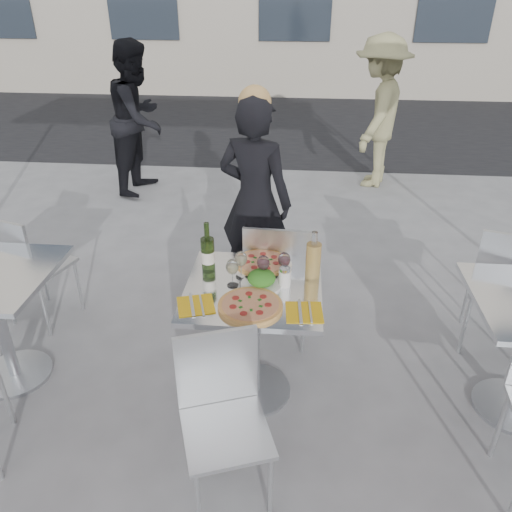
# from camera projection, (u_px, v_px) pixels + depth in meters

# --- Properties ---
(ground) EXTENTS (80.00, 80.00, 0.00)m
(ground) POSITION_uv_depth(u_px,v_px,m) (254.00, 391.00, 3.01)
(ground) COLOR slate
(street_asphalt) EXTENTS (24.00, 5.00, 0.00)m
(street_asphalt) POSITION_uv_depth(u_px,v_px,m) (289.00, 122.00, 8.66)
(street_asphalt) COLOR black
(street_asphalt) RESTS_ON ground
(main_table) EXTENTS (0.72, 0.72, 0.75)m
(main_table) POSITION_uv_depth(u_px,v_px,m) (254.00, 318.00, 2.75)
(main_table) COLOR #B7BABF
(main_table) RESTS_ON ground
(chair_far) EXTENTS (0.43, 0.44, 0.91)m
(chair_far) POSITION_uv_depth(u_px,v_px,m) (278.00, 275.00, 3.15)
(chair_far) COLOR silver
(chair_far) RESTS_ON ground
(chair_near) EXTENTS (0.49, 0.49, 0.83)m
(chair_near) POSITION_uv_depth(u_px,v_px,m) (222.00, 406.00, 2.25)
(chair_near) COLOR silver
(chair_near) RESTS_ON ground
(side_chair_lfar) EXTENTS (0.50, 0.51, 0.86)m
(side_chair_lfar) POSITION_uv_depth(u_px,v_px,m) (25.00, 262.00, 3.35)
(side_chair_lfar) COLOR silver
(side_chair_lfar) RESTS_ON ground
(side_chair_rfar) EXTENTS (0.52, 0.53, 0.91)m
(side_chair_rfar) POSITION_uv_depth(u_px,v_px,m) (507.00, 283.00, 3.07)
(side_chair_rfar) COLOR silver
(side_chair_rfar) RESTS_ON ground
(woman_diner) EXTENTS (0.65, 0.53, 1.53)m
(woman_diner) POSITION_uv_depth(u_px,v_px,m) (255.00, 201.00, 3.61)
(woman_diner) COLOR black
(woman_diner) RESTS_ON ground
(pedestrian_a) EXTENTS (0.74, 0.88, 1.65)m
(pedestrian_a) POSITION_uv_depth(u_px,v_px,m) (139.00, 119.00, 5.51)
(pedestrian_a) COLOR black
(pedestrian_a) RESTS_ON ground
(pedestrian_b) EXTENTS (0.93, 1.23, 1.69)m
(pedestrian_b) POSITION_uv_depth(u_px,v_px,m) (378.00, 113.00, 5.67)
(pedestrian_b) COLOR #958F60
(pedestrian_b) RESTS_ON ground
(pizza_near) EXTENTS (0.32, 0.32, 0.02)m
(pizza_near) POSITION_uv_depth(u_px,v_px,m) (250.00, 305.00, 2.47)
(pizza_near) COLOR #E0A857
(pizza_near) RESTS_ON main_table
(pizza_far) EXTENTS (0.34, 0.34, 0.03)m
(pizza_far) POSITION_uv_depth(u_px,v_px,m) (262.00, 264.00, 2.82)
(pizza_far) COLOR white
(pizza_far) RESTS_ON main_table
(salad_plate) EXTENTS (0.22, 0.22, 0.09)m
(salad_plate) POSITION_uv_depth(u_px,v_px,m) (262.00, 279.00, 2.64)
(salad_plate) COLOR white
(salad_plate) RESTS_ON main_table
(wine_bottle) EXTENTS (0.07, 0.08, 0.29)m
(wine_bottle) POSITION_uv_depth(u_px,v_px,m) (208.00, 253.00, 2.73)
(wine_bottle) COLOR #3A5921
(wine_bottle) RESTS_ON main_table
(carafe) EXTENTS (0.08, 0.08, 0.29)m
(carafe) POSITION_uv_depth(u_px,v_px,m) (313.00, 261.00, 2.64)
(carafe) COLOR #EAC063
(carafe) RESTS_ON main_table
(sugar_shaker) EXTENTS (0.06, 0.06, 0.11)m
(sugar_shaker) POSITION_uv_depth(u_px,v_px,m) (285.00, 277.00, 2.63)
(sugar_shaker) COLOR white
(sugar_shaker) RESTS_ON main_table
(wineglass_white_a) EXTENTS (0.07, 0.07, 0.16)m
(wineglass_white_a) POSITION_uv_depth(u_px,v_px,m) (232.00, 268.00, 2.60)
(wineglass_white_a) COLOR white
(wineglass_white_a) RESTS_ON main_table
(wineglass_white_b) EXTENTS (0.07, 0.07, 0.16)m
(wineglass_white_b) POSITION_uv_depth(u_px,v_px,m) (241.00, 260.00, 2.67)
(wineglass_white_b) COLOR white
(wineglass_white_b) RESTS_ON main_table
(wineglass_red_a) EXTENTS (0.07, 0.07, 0.16)m
(wineglass_red_a) POSITION_uv_depth(u_px,v_px,m) (263.00, 264.00, 2.64)
(wineglass_red_a) COLOR white
(wineglass_red_a) RESTS_ON main_table
(wineglass_red_b) EXTENTS (0.07, 0.07, 0.16)m
(wineglass_red_b) POSITION_uv_depth(u_px,v_px,m) (284.00, 261.00, 2.66)
(wineglass_red_b) COLOR white
(wineglass_red_b) RESTS_ON main_table
(napkin_left) EXTENTS (0.22, 0.22, 0.01)m
(napkin_left) POSITION_uv_depth(u_px,v_px,m) (196.00, 305.00, 2.49)
(napkin_left) COLOR gold
(napkin_left) RESTS_ON main_table
(napkin_right) EXTENTS (0.19, 0.20, 0.01)m
(napkin_right) POSITION_uv_depth(u_px,v_px,m) (304.00, 312.00, 2.44)
(napkin_right) COLOR gold
(napkin_right) RESTS_ON main_table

